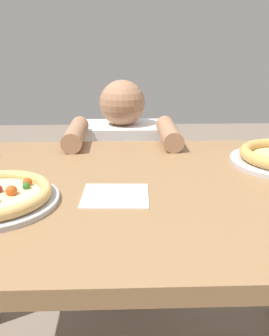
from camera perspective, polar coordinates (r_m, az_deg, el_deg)
The scene contains 3 objects.
dining_table at distance 1.00m, azimuth 1.03°, elevation -8.15°, with size 1.38×0.85×0.75m.
paper_napkin at distance 0.89m, azimuth -3.02°, elevation -4.33°, with size 0.16×0.14×0.00m, color white.
diner_seated at distance 1.66m, azimuth -1.76°, elevation -4.51°, with size 0.41×0.52×0.95m.
Camera 1 is at (-0.05, -0.89, 1.11)m, focal length 38.94 mm.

